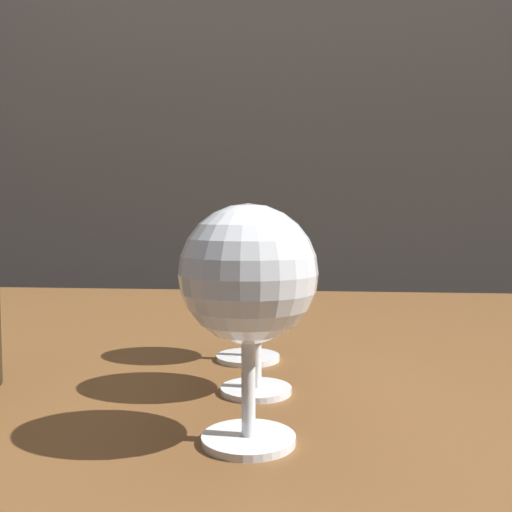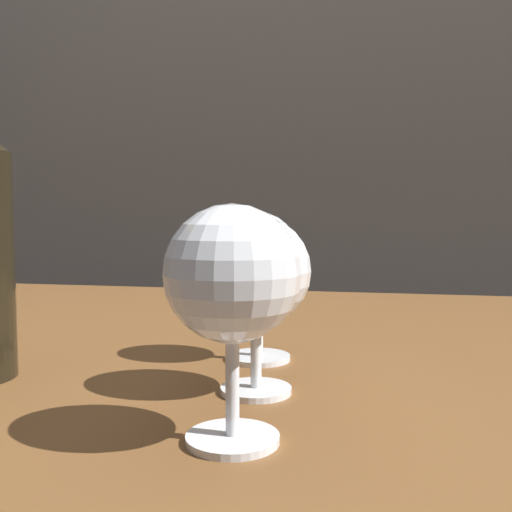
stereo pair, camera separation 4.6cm
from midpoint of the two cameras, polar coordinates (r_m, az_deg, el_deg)
The scene contains 5 objects.
back_wall at distance 1.55m, azimuth 4.97°, elevation 19.07°, with size 5.00×0.08×2.60m, color #59544F.
dining_table at distance 0.72m, azimuth -2.72°, elevation -14.60°, with size 1.56×0.84×0.76m.
wine_glass_rose at distance 0.36m, azimuth 1.27°, elevation -2.05°, with size 0.09×0.09×0.15m.
wine_glass_merlot at distance 0.46m, azimuth 2.86°, elevation -1.88°, with size 0.09×0.09×0.15m.
wine_glass_amber at distance 0.57m, azimuth 2.58°, elevation 0.07°, with size 0.08×0.08×0.15m.
Camera 2 is at (0.19, -0.66, 0.90)m, focal length 40.33 mm.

